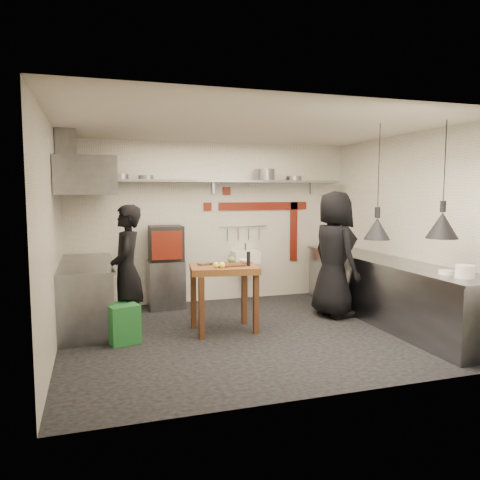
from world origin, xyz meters
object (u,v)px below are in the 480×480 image
object	(u,v)px
green_bin	(123,323)
chef_left	(127,270)
combi_oven	(166,243)
prep_table	(224,298)
chef_right	(334,254)
oven_stand	(166,284)

from	to	relation	value
green_bin	chef_left	size ratio (longest dim) A/B	0.28
combi_oven	prep_table	size ratio (longest dim) A/B	0.63
chef_right	prep_table	bearing A→B (deg)	92.17
prep_table	chef_right	size ratio (longest dim) A/B	0.47
oven_stand	combi_oven	bearing A→B (deg)	-68.68
chef_left	prep_table	bearing A→B (deg)	87.07
combi_oven	chef_left	distance (m)	1.51
oven_stand	green_bin	world-z (taller)	oven_stand
oven_stand	prep_table	bearing A→B (deg)	-70.23
chef_right	combi_oven	bearing A→B (deg)	56.27
oven_stand	prep_table	size ratio (longest dim) A/B	0.87
prep_table	chef_left	world-z (taller)	chef_left
green_bin	oven_stand	bearing A→B (deg)	64.06
combi_oven	green_bin	size ratio (longest dim) A/B	1.16
green_bin	combi_oven	bearing A→B (deg)	63.36
combi_oven	prep_table	bearing A→B (deg)	-70.25
green_bin	prep_table	distance (m)	1.40
green_bin	prep_table	size ratio (longest dim) A/B	0.54
oven_stand	chef_right	xyz separation A→B (m)	(2.43, -1.31, 0.57)
combi_oven	chef_right	xyz separation A→B (m)	(2.42, -1.28, -0.12)
combi_oven	chef_right	size ratio (longest dim) A/B	0.30
combi_oven	oven_stand	bearing A→B (deg)	111.32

